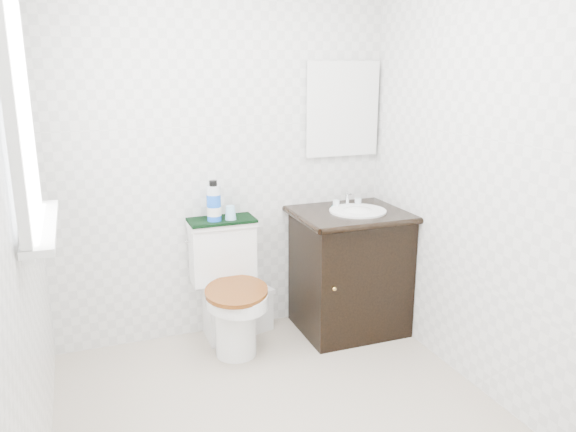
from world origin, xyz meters
TOP-DOWN VIEW (x-y plane):
  - floor at (0.00, 0.00)m, footprint 2.40×2.40m
  - wall_back at (0.00, 1.20)m, footprint 2.40×0.00m
  - wall_front at (0.00, -1.20)m, footprint 2.40×0.00m
  - wall_left at (-1.10, 0.00)m, footprint 0.00×2.40m
  - wall_right at (1.10, 0.00)m, footprint 0.00×2.40m
  - window at (-1.07, 0.25)m, footprint 0.02×0.70m
  - mirror at (0.82, 1.18)m, footprint 0.50×0.02m
  - toilet at (-0.05, 0.97)m, footprint 0.47×0.66m
  - vanity at (0.77, 0.90)m, footprint 0.70×0.60m
  - trash_bin at (0.17, 1.10)m, footprint 0.23×0.21m
  - towel at (-0.05, 1.09)m, footprint 0.41×0.22m
  - mouthwash_bottle at (-0.10, 1.07)m, footprint 0.09×0.09m
  - cup at (-0.00, 1.05)m, footprint 0.07×0.07m
  - soap_bar at (0.71, 1.03)m, footprint 0.06×0.04m

SIDE VIEW (x-z plane):
  - floor at x=0.00m, z-range 0.00..0.00m
  - trash_bin at x=0.17m, z-range 0.00..0.29m
  - toilet at x=-0.05m, z-range -0.05..0.74m
  - vanity at x=0.77m, z-range -0.03..0.89m
  - towel at x=-0.05m, z-range 0.78..0.80m
  - soap_bar at x=0.71m, z-range 0.82..0.84m
  - cup at x=0.00m, z-range 0.80..0.89m
  - mouthwash_bottle at x=-0.10m, z-range 0.79..1.04m
  - wall_back at x=0.00m, z-range 0.00..2.40m
  - wall_front at x=0.00m, z-range 0.00..2.40m
  - wall_left at x=-1.10m, z-range 0.00..2.40m
  - wall_right at x=1.10m, z-range 0.00..2.40m
  - mirror at x=0.82m, z-range 1.15..1.75m
  - window at x=-1.07m, z-range 1.10..2.00m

